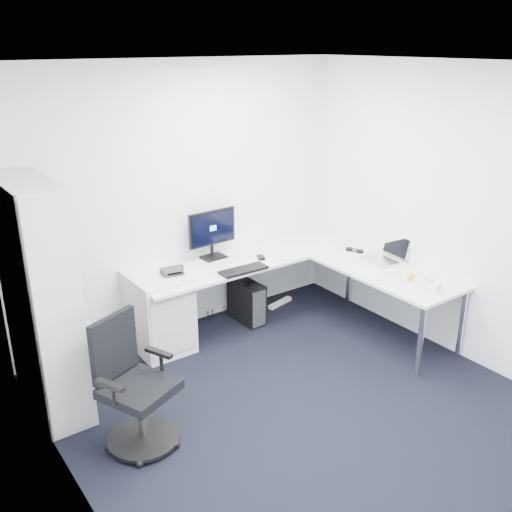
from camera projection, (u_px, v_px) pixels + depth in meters
ground at (317, 420)px, 4.56m from camera, size 4.20×4.20×0.00m
ceiling at (334, 65)px, 3.60m from camera, size 4.20×4.20×0.00m
wall_back at (182, 201)px, 5.67m from camera, size 3.60×0.02×2.70m
wall_left at (78, 334)px, 3.10m from camera, size 0.02×4.20×2.70m
wall_right at (475, 220)px, 5.06m from camera, size 0.02×4.20×2.70m
l_desk at (268, 301)px, 5.79m from camera, size 2.49×1.40×0.73m
drawer_pedestal at (158, 311)px, 5.52m from camera, size 0.50×0.63×0.77m
bookshelf at (41, 300)px, 4.43m from camera, size 0.37×0.96×1.92m
task_chair at (139, 386)px, 4.13m from camera, size 0.74×0.74×1.01m
black_pc_tower at (247, 301)px, 6.11m from camera, size 0.21×0.46×0.44m
beige_pc_tower at (87, 347)px, 5.25m from camera, size 0.24×0.44×0.40m
power_strip at (280, 303)px, 6.55m from camera, size 0.36×0.14×0.04m
monitor at (213, 234)px, 5.82m from camera, size 0.56×0.20×0.53m
black_keyboard at (243, 270)px, 5.58m from camera, size 0.49×0.19×0.02m
mouse at (261, 258)px, 5.88m from camera, size 0.09×0.12×0.03m
desk_phone at (172, 271)px, 5.40m from camera, size 0.23×0.23×0.13m
laptop at (380, 249)px, 5.78m from camera, size 0.40×0.39×0.26m
white_keyboard at (363, 272)px, 5.53m from camera, size 0.21×0.48×0.02m
headphones at (355, 249)px, 6.09m from camera, size 0.18×0.21×0.05m
orange_fruit at (412, 277)px, 5.34m from camera, size 0.08×0.08×0.08m
tissue_box at (427, 285)px, 5.17m from camera, size 0.18×0.26×0.08m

